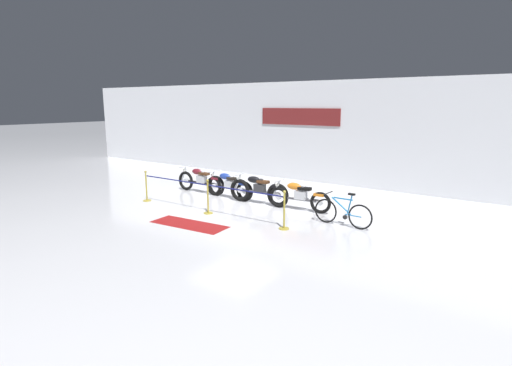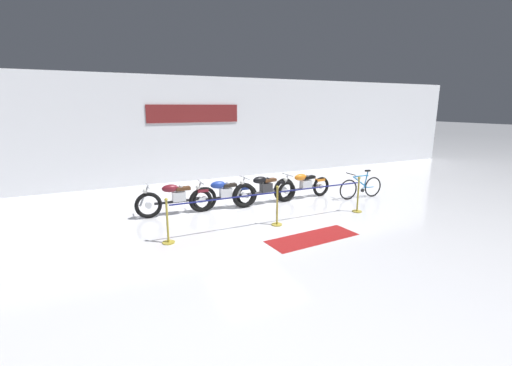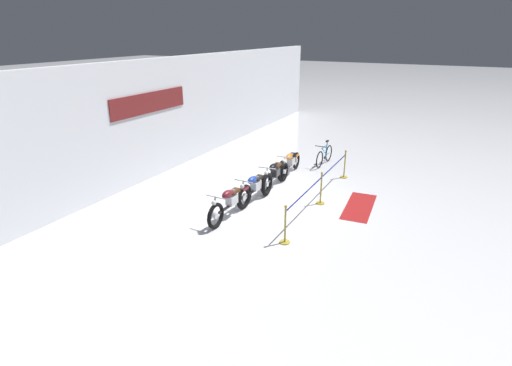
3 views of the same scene
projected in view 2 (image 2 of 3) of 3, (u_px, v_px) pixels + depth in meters
ground_plane at (255, 212)px, 10.04m from camera, size 120.00×120.00×0.00m
back_wall at (202, 129)px, 14.10m from camera, size 28.00×0.29×4.20m
motorcycle_maroon_0 at (177, 199)px, 9.67m from camera, size 2.32×0.62×0.95m
motorcycle_blue_1 at (224, 194)px, 10.20m from camera, size 2.13×0.62×0.92m
motorcycle_black_2 at (264, 190)px, 10.68m from camera, size 2.23×0.62×0.96m
motorcycle_orange_3 at (304, 185)px, 11.36m from camera, size 2.09×0.62×0.91m
bicycle at (361, 187)px, 11.46m from camera, size 1.70×0.48×0.94m
stanchion_far_left at (234, 206)px, 8.27m from camera, size 5.57×0.28×1.05m
stanchion_mid_left at (277, 212)px, 8.84m from camera, size 0.28×0.28×1.05m
stanchion_mid_right at (358, 200)px, 9.96m from camera, size 0.28×0.28×1.05m
floor_banner at (313, 238)px, 8.03m from camera, size 2.31×0.97×0.01m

